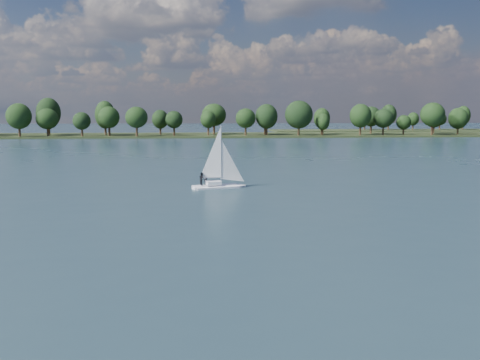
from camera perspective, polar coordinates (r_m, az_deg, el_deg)
name	(u,v)px	position (r m, az deg, el deg)	size (l,w,h in m)	color
ground	(158,158)	(125.65, -8.79, 2.29)	(700.00, 700.00, 0.00)	#233342
far_shore	(176,136)	(237.27, -6.89, 4.68)	(660.00, 40.00, 1.50)	black
far_shore_back	(470,131)	(322.60, 23.30, 4.83)	(220.00, 30.00, 1.40)	black
sailboat	(216,170)	(75.85, -2.55, 1.05)	(7.37, 3.81, 9.35)	white
treeline	(145,118)	(234.43, -10.06, 6.56)	(563.29, 73.90, 18.45)	black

